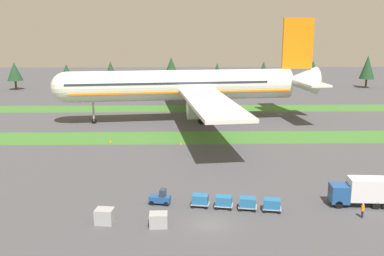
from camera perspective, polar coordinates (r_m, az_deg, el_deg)
The scene contains 16 objects.
ground_plane at distance 49.89m, azimuth 2.35°, elevation -12.53°, with size 400.00×400.00×0.00m, color #47474C.
grass_strip_near at distance 87.18m, azimuth 0.76°, elevation -1.26°, with size 320.00×10.13×0.01m, color #3D752D.
grass_strip_far at distance 118.70m, azimuth 0.22°, elevation 2.58°, with size 320.00×10.13×0.01m, color #3D752D.
airliner at distance 101.61m, azimuth -0.48°, elevation 5.70°, with size 62.34×77.13×23.85m.
baggage_tug at distance 54.94m, azimuth -4.17°, elevation -9.15°, with size 2.79×1.75×1.97m.
cargo_dolly_lead at distance 54.03m, azimuth 1.10°, elevation -9.39°, with size 2.43×1.87×1.55m.
cargo_dolly_second at distance 53.73m, azimuth 4.20°, elevation -9.55°, with size 2.43×1.87×1.55m.
cargo_dolly_third at distance 53.59m, azimuth 7.34°, elevation -9.69°, with size 2.43×1.87×1.55m.
cargo_dolly_fourth at distance 53.61m, azimuth 10.48°, elevation -9.80°, with size 2.43×1.87×1.55m.
catering_truck at distance 57.77m, azimuth 21.15°, elevation -7.69°, with size 7.11×2.81×3.58m.
ground_crew_marshaller at distance 54.79m, azimuth 21.52°, elevation -9.98°, with size 0.40×0.45×1.74m.
uld_container_0 at distance 50.69m, azimuth -11.41°, elevation -11.29°, with size 2.00×1.60×1.73m, color #A3A3A8.
uld_container_1 at distance 49.19m, azimuth -4.43°, elevation -11.95°, with size 2.00×1.60×1.56m, color #A3A3A8.
taxiway_marker_0 at distance 81.98m, azimuth -1.47°, elevation -2.02°, with size 0.44×0.44×0.47m, color orange.
taxiway_marker_1 at distance 85.09m, azimuth -10.70°, elevation -1.66°, with size 0.44×0.44×0.56m, color orange.
distant_tree_line at distance 156.81m, azimuth 0.21°, elevation 7.68°, with size 205.66×10.49×11.82m.
Camera 1 is at (-2.95, -44.91, 21.51)m, focal length 40.58 mm.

